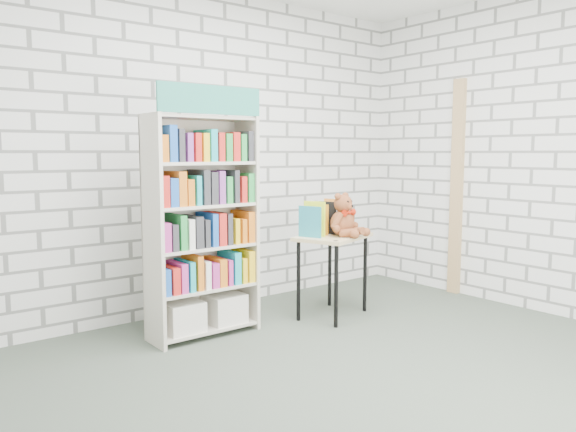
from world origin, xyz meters
TOP-DOWN VIEW (x-y plane):
  - ground at (0.00, 0.00)m, footprint 4.50×4.50m
  - room_shell at (0.00, 0.00)m, footprint 4.52×4.02m
  - bookshelf at (-0.40, 1.36)m, footprint 0.83×0.32m
  - display_table at (0.72, 1.11)m, footprint 0.76×0.64m
  - table_books at (0.69, 1.21)m, footprint 0.49×0.34m
  - teddy_bear at (0.77, 1.02)m, footprint 0.33×0.32m
  - door_trim at (2.23, 0.95)m, footprint 0.05×0.12m

SIDE VIEW (x-z plane):
  - ground at x=0.00m, z-range 0.00..0.00m
  - display_table at x=0.72m, z-range 0.25..0.95m
  - table_books at x=0.69m, z-range 0.70..0.97m
  - teddy_bear at x=0.77m, z-range 0.66..1.03m
  - bookshelf at x=-0.40m, z-range -0.08..1.79m
  - door_trim at x=2.23m, z-range 0.00..2.10m
  - room_shell at x=0.00m, z-range 0.38..3.19m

